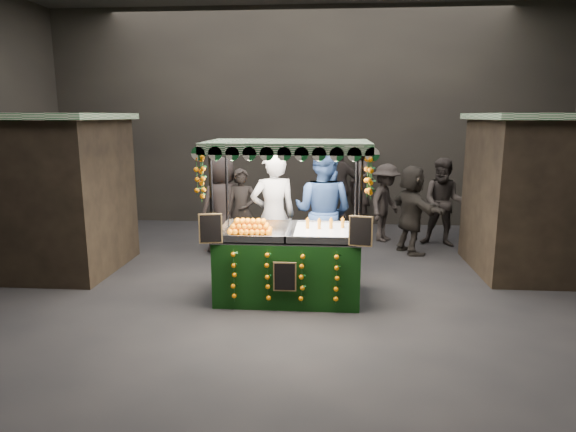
{
  "coord_description": "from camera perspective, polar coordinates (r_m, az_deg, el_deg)",
  "views": [
    {
      "loc": [
        0.51,
        -6.84,
        2.57
      ],
      "look_at": [
        -0.06,
        0.41,
        1.09
      ],
      "focal_mm": 31.14,
      "sensor_mm": 36.0,
      "label": 1
    }
  ],
  "objects": [
    {
      "name": "ground",
      "position": [
        7.33,
        0.24,
        -9.07
      ],
      "size": [
        12.0,
        12.0,
        0.0
      ],
      "primitive_type": "plane",
      "color": "black",
      "rests_on": "ground"
    },
    {
      "name": "market_hall",
      "position": [
        6.91,
        0.26,
        18.22
      ],
      "size": [
        12.1,
        10.1,
        5.05
      ],
      "color": "black",
      "rests_on": "ground"
    },
    {
      "name": "neighbour_stall_left",
      "position": [
        9.34,
        -27.28,
        2.42
      ],
      "size": [
        3.0,
        2.2,
        2.6
      ],
      "color": "black",
      "rests_on": "ground"
    },
    {
      "name": "neighbour_stall_right",
      "position": [
        9.29,
        29.24,
        2.19
      ],
      "size": [
        3.0,
        2.2,
        2.6
      ],
      "color": "black",
      "rests_on": "ground"
    },
    {
      "name": "juice_stall",
      "position": [
        7.03,
        0.07,
        -4.04
      ],
      "size": [
        2.3,
        1.35,
        2.22
      ],
      "color": "black",
      "rests_on": "ground"
    },
    {
      "name": "vendor_grey",
      "position": [
        7.9,
        -1.68,
        -0.01
      ],
      "size": [
        0.84,
        0.69,
        2.0
      ],
      "rotation": [
        0.0,
        0.0,
        3.47
      ],
      "color": "gray",
      "rests_on": "ground"
    },
    {
      "name": "vendor_blue",
      "position": [
        8.03,
        4.02,
        0.44
      ],
      "size": [
        1.23,
        1.11,
        2.08
      ],
      "rotation": [
        0.0,
        0.0,
        2.76
      ],
      "color": "navy",
      "rests_on": "ground"
    },
    {
      "name": "shopper_0",
      "position": [
        9.35,
        -5.3,
        0.51
      ],
      "size": [
        0.62,
        0.44,
        1.6
      ],
      "rotation": [
        0.0,
        0.0,
        0.09
      ],
      "color": "black",
      "rests_on": "ground"
    },
    {
      "name": "shopper_1",
      "position": [
        10.32,
        17.34,
        1.48
      ],
      "size": [
        1.02,
        0.9,
        1.75
      ],
      "rotation": [
        0.0,
        0.0,
        -0.32
      ],
      "color": "#2A2522",
      "rests_on": "ground"
    },
    {
      "name": "shopper_2",
      "position": [
        11.25,
        5.8,
        3.21
      ],
      "size": [
        1.19,
        0.61,
        1.94
      ],
      "rotation": [
        0.0,
        0.0,
        3.01
      ],
      "color": "#2A2422",
      "rests_on": "ground"
    },
    {
      "name": "shopper_3",
      "position": [
        10.45,
        11.07,
        1.5
      ],
      "size": [
        1.03,
        1.19,
        1.6
      ],
      "rotation": [
        0.0,
        0.0,
        1.05
      ],
      "color": "black",
      "rests_on": "ground"
    },
    {
      "name": "shopper_4",
      "position": [
        9.44,
        -7.49,
        1.23
      ],
      "size": [
        1.04,
        1.03,
        1.82
      ],
      "rotation": [
        0.0,
        0.0,
        3.92
      ],
      "color": "#2B2423",
      "rests_on": "ground"
    },
    {
      "name": "shopper_5",
      "position": [
        9.61,
        13.92,
        0.7
      ],
      "size": [
        1.06,
        1.61,
        1.66
      ],
      "rotation": [
        0.0,
        0.0,
        1.97
      ],
      "color": "black",
      "rests_on": "ground"
    },
    {
      "name": "shopper_6",
      "position": [
        11.58,
        8.17,
        3.39
      ],
      "size": [
        0.72,
        0.84,
        1.94
      ],
      "rotation": [
        0.0,
        0.0,
        -1.14
      ],
      "color": "#2C2524",
      "rests_on": "ground"
    }
  ]
}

